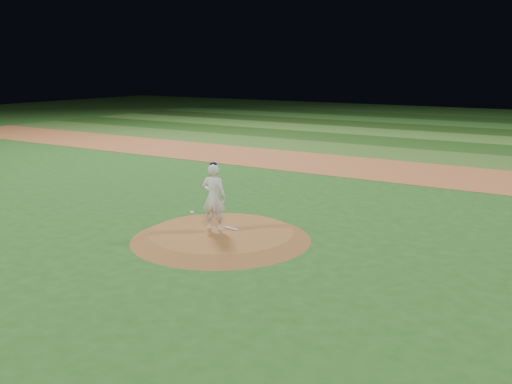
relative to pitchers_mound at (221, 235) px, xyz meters
The scene contains 12 objects.
ground 0.12m from the pitchers_mound, ahead, with size 120.00×120.00×0.00m, color #22561C.
infield_dirt_band 14.00m from the pitchers_mound, 90.00° to the left, with size 70.00×6.00×0.02m, color #A15C32.
outfield_stripe_0 19.50m from the pitchers_mound, 90.00° to the left, with size 70.00×5.00×0.02m, color #396324.
outfield_stripe_1 24.50m from the pitchers_mound, 90.00° to the left, with size 70.00×5.00×0.02m, color #1F4717.
outfield_stripe_2 29.50m from the pitchers_mound, 90.00° to the left, with size 70.00×5.00×0.02m, color #40772B.
outfield_stripe_3 34.50m from the pitchers_mound, 90.00° to the left, with size 70.00×5.00×0.02m, color #1F4415.
outfield_stripe_4 39.50m from the pitchers_mound, 90.00° to the left, with size 70.00×5.00×0.02m, color #2F6D27.
outfield_stripe_5 44.50m from the pitchers_mound, 90.00° to the left, with size 70.00×5.00×0.02m, color #1B4616.
pitchers_mound is the anchor object (origin of this frame).
pitching_rubber 0.43m from the pitchers_mound, 72.88° to the left, with size 0.51×0.13×0.03m, color beige.
rosin_bag 2.46m from the pitchers_mound, 149.63° to the left, with size 0.13×0.13×0.07m, color white.
pitcher_on_mound 1.20m from the pitchers_mound, behind, with size 0.86×0.67×2.13m.
Camera 1 is at (9.83, -13.55, 5.23)m, focal length 40.00 mm.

